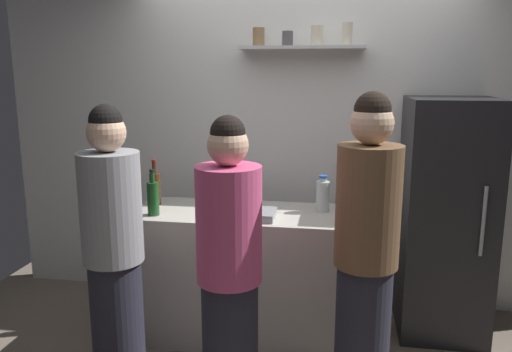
{
  "coord_description": "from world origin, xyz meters",
  "views": [
    {
      "loc": [
        0.28,
        -2.73,
        1.84
      ],
      "look_at": [
        -0.25,
        0.54,
        1.15
      ],
      "focal_mm": 35.72,
      "sensor_mm": 36.0,
      "label": 1
    }
  ],
  "objects_px": {
    "wine_bottle_amber_glass": "(155,188)",
    "utensil_holder": "(349,213)",
    "wine_bottle_green_glass": "(153,197)",
    "person_grey_hoodie": "(114,254)",
    "refrigerator": "(445,218)",
    "baking_pan": "(249,214)",
    "water_bottle_plastic": "(323,195)",
    "person_pink_top": "(229,274)",
    "person_brown_jacket": "(366,256)"
  },
  "relations": [
    {
      "from": "water_bottle_plastic",
      "to": "person_grey_hoodie",
      "type": "xyz_separation_m",
      "value": [
        -1.14,
        -0.81,
        -0.19
      ]
    },
    {
      "from": "wine_bottle_amber_glass",
      "to": "water_bottle_plastic",
      "type": "height_order",
      "value": "wine_bottle_amber_glass"
    },
    {
      "from": "water_bottle_plastic",
      "to": "person_grey_hoodie",
      "type": "relative_size",
      "value": 0.15
    },
    {
      "from": "baking_pan",
      "to": "wine_bottle_green_glass",
      "type": "height_order",
      "value": "wine_bottle_green_glass"
    },
    {
      "from": "water_bottle_plastic",
      "to": "refrigerator",
      "type": "bearing_deg",
      "value": 14.37
    },
    {
      "from": "baking_pan",
      "to": "water_bottle_plastic",
      "type": "xyz_separation_m",
      "value": [
        0.47,
        0.23,
        0.09
      ]
    },
    {
      "from": "baking_pan",
      "to": "person_grey_hoodie",
      "type": "distance_m",
      "value": 0.89
    },
    {
      "from": "water_bottle_plastic",
      "to": "person_pink_top",
      "type": "relative_size",
      "value": 0.15
    },
    {
      "from": "wine_bottle_amber_glass",
      "to": "person_pink_top",
      "type": "bearing_deg",
      "value": -51.33
    },
    {
      "from": "baking_pan",
      "to": "person_grey_hoodie",
      "type": "xyz_separation_m",
      "value": [
        -0.67,
        -0.58,
        -0.1
      ]
    },
    {
      "from": "wine_bottle_green_glass",
      "to": "water_bottle_plastic",
      "type": "bearing_deg",
      "value": 13.72
    },
    {
      "from": "refrigerator",
      "to": "baking_pan",
      "type": "xyz_separation_m",
      "value": [
        -1.31,
        -0.45,
        0.09
      ]
    },
    {
      "from": "refrigerator",
      "to": "utensil_holder",
      "type": "distance_m",
      "value": 0.82
    },
    {
      "from": "wine_bottle_amber_glass",
      "to": "person_pink_top",
      "type": "distance_m",
      "value": 1.19
    },
    {
      "from": "wine_bottle_amber_glass",
      "to": "person_grey_hoodie",
      "type": "bearing_deg",
      "value": -87.2
    },
    {
      "from": "utensil_holder",
      "to": "person_brown_jacket",
      "type": "relative_size",
      "value": 0.12
    },
    {
      "from": "refrigerator",
      "to": "person_brown_jacket",
      "type": "relative_size",
      "value": 0.95
    },
    {
      "from": "wine_bottle_green_glass",
      "to": "utensil_holder",
      "type": "bearing_deg",
      "value": 1.67
    },
    {
      "from": "person_brown_jacket",
      "to": "person_grey_hoodie",
      "type": "distance_m",
      "value": 1.4
    },
    {
      "from": "water_bottle_plastic",
      "to": "person_grey_hoodie",
      "type": "bearing_deg",
      "value": -144.75
    },
    {
      "from": "utensil_holder",
      "to": "wine_bottle_amber_glass",
      "type": "xyz_separation_m",
      "value": [
        -1.35,
        0.22,
        0.06
      ]
    },
    {
      "from": "wine_bottle_amber_glass",
      "to": "utensil_holder",
      "type": "bearing_deg",
      "value": -9.18
    },
    {
      "from": "person_pink_top",
      "to": "wine_bottle_green_glass",
      "type": "bearing_deg",
      "value": 132.72
    },
    {
      "from": "baking_pan",
      "to": "utensil_holder",
      "type": "relative_size",
      "value": 1.56
    },
    {
      "from": "utensil_holder",
      "to": "wine_bottle_green_glass",
      "type": "relative_size",
      "value": 0.7
    },
    {
      "from": "wine_bottle_green_glass",
      "to": "person_grey_hoodie",
      "type": "relative_size",
      "value": 0.19
    },
    {
      "from": "person_brown_jacket",
      "to": "person_pink_top",
      "type": "bearing_deg",
      "value": 65.32
    },
    {
      "from": "utensil_holder",
      "to": "wine_bottle_amber_glass",
      "type": "height_order",
      "value": "wine_bottle_amber_glass"
    },
    {
      "from": "person_grey_hoodie",
      "to": "baking_pan",
      "type": "bearing_deg",
      "value": 126.31
    },
    {
      "from": "utensil_holder",
      "to": "wine_bottle_amber_glass",
      "type": "bearing_deg",
      "value": 170.82
    },
    {
      "from": "baking_pan",
      "to": "wine_bottle_green_glass",
      "type": "bearing_deg",
      "value": -176.42
    },
    {
      "from": "refrigerator",
      "to": "baking_pan",
      "type": "height_order",
      "value": "refrigerator"
    },
    {
      "from": "wine_bottle_amber_glass",
      "to": "person_pink_top",
      "type": "relative_size",
      "value": 0.2
    },
    {
      "from": "refrigerator",
      "to": "person_grey_hoodie",
      "type": "relative_size",
      "value": 1.0
    },
    {
      "from": "utensil_holder",
      "to": "wine_bottle_amber_glass",
      "type": "distance_m",
      "value": 1.37
    },
    {
      "from": "utensil_holder",
      "to": "person_brown_jacket",
      "type": "xyz_separation_m",
      "value": [
        0.08,
        -0.5,
        -0.09
      ]
    },
    {
      "from": "person_brown_jacket",
      "to": "utensil_holder",
      "type": "bearing_deg",
      "value": -30.68
    },
    {
      "from": "baking_pan",
      "to": "person_brown_jacket",
      "type": "bearing_deg",
      "value": -34.97
    },
    {
      "from": "utensil_holder",
      "to": "person_pink_top",
      "type": "relative_size",
      "value": 0.13
    },
    {
      "from": "water_bottle_plastic",
      "to": "wine_bottle_green_glass",
      "type": "bearing_deg",
      "value": -166.28
    },
    {
      "from": "person_grey_hoodie",
      "to": "wine_bottle_green_glass",
      "type": "bearing_deg",
      "value": 171.36
    },
    {
      "from": "utensil_holder",
      "to": "person_grey_hoodie",
      "type": "xyz_separation_m",
      "value": [
        -1.31,
        -0.57,
        -0.14
      ]
    },
    {
      "from": "refrigerator",
      "to": "wine_bottle_amber_glass",
      "type": "xyz_separation_m",
      "value": [
        -2.02,
        -0.23,
        0.19
      ]
    },
    {
      "from": "person_brown_jacket",
      "to": "person_grey_hoodie",
      "type": "relative_size",
      "value": 1.04
    },
    {
      "from": "refrigerator",
      "to": "wine_bottle_green_glass",
      "type": "height_order",
      "value": "refrigerator"
    },
    {
      "from": "utensil_holder",
      "to": "person_grey_hoodie",
      "type": "distance_m",
      "value": 1.44
    },
    {
      "from": "utensil_holder",
      "to": "person_pink_top",
      "type": "xyz_separation_m",
      "value": [
        -0.62,
        -0.7,
        -0.16
      ]
    },
    {
      "from": "utensil_holder",
      "to": "person_brown_jacket",
      "type": "distance_m",
      "value": 0.52
    },
    {
      "from": "water_bottle_plastic",
      "to": "person_pink_top",
      "type": "xyz_separation_m",
      "value": [
        -0.45,
        -0.93,
        -0.21
      ]
    },
    {
      "from": "wine_bottle_amber_glass",
      "to": "person_brown_jacket",
      "type": "bearing_deg",
      "value": -26.68
    }
  ]
}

